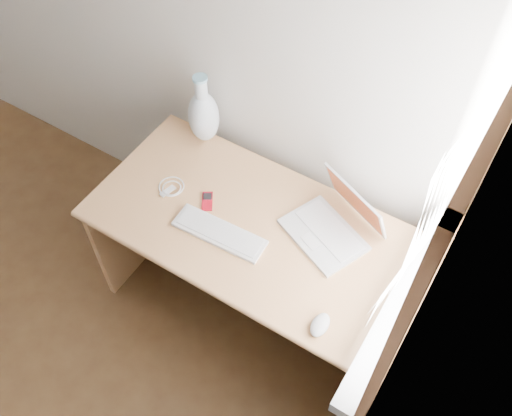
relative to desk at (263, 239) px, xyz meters
The scene contains 9 objects.
window 1.03m from the desk, ahead, with size 0.11×0.99×1.10m.
desk is the anchor object (origin of this frame).
laptop 0.38m from the desk, 13.72° to the left, with size 0.39×0.38×0.22m.
external_keyboard 0.30m from the desk, 115.33° to the right, with size 0.39×0.14×0.02m.
mouse 0.60m from the desk, 37.27° to the right, with size 0.06×0.10×0.04m, color silver.
ipod 0.32m from the desk, 160.11° to the right, with size 0.09×0.11×0.01m.
cable_coil 0.47m from the desk, 166.48° to the right, with size 0.11×0.11×0.01m, color white.
remote 0.47m from the desk, 162.63° to the right, with size 0.03×0.07×0.01m, color white.
vase 0.61m from the desk, 153.74° to the left, with size 0.14×0.14×0.36m.
Camera 1 is at (1.75, 0.20, 2.61)m, focal length 40.00 mm.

